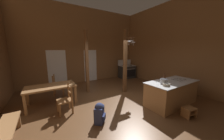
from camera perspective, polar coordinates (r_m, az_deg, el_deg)
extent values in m
cube|color=brown|center=(4.67, 2.13, -16.85)|extent=(8.14, 8.11, 0.10)
cube|color=brown|center=(7.55, -13.96, 11.72)|extent=(8.14, 0.14, 4.62)
cube|color=brown|center=(6.98, 29.31, 10.88)|extent=(0.14, 8.11, 4.62)
cube|color=white|center=(7.21, -25.91, 0.82)|extent=(1.00, 0.01, 2.05)
cube|color=white|center=(7.67, -10.77, 2.17)|extent=(0.84, 0.01, 2.05)
cube|color=#9E7044|center=(4.97, 27.72, -10.19)|extent=(2.11, 0.92, 0.88)
cube|color=#B7BABF|center=(4.84, 28.17, -5.17)|extent=(2.17, 0.98, 0.02)
cube|color=black|center=(5.25, 30.76, -4.18)|extent=(0.52, 0.40, 0.00)
cube|color=black|center=(5.32, 23.29, -13.03)|extent=(2.00, 0.06, 0.10)
cube|color=#2F2F2F|center=(8.52, 7.52, -0.86)|extent=(1.16, 0.85, 0.90)
cube|color=black|center=(8.21, 9.02, -1.53)|extent=(0.93, 0.08, 0.52)
cylinder|color=#B7BABF|center=(8.14, 9.18, 0.37)|extent=(0.82, 0.09, 0.02)
cube|color=#B7BABF|center=(8.44, 7.59, 2.24)|extent=(1.20, 0.89, 0.03)
cube|color=#B7BABF|center=(8.71, 6.29, 3.87)|extent=(1.14, 0.13, 0.40)
cylinder|color=black|center=(8.46, 9.56, 2.34)|extent=(0.22, 0.22, 0.01)
cylinder|color=black|center=(8.17, 6.76, 2.14)|extent=(0.22, 0.22, 0.01)
cylinder|color=black|center=(8.70, 8.38, 2.59)|extent=(0.22, 0.22, 0.01)
cylinder|color=black|center=(8.43, 5.62, 2.40)|extent=(0.22, 0.22, 0.01)
cylinder|color=black|center=(8.33, 11.01, 1.37)|extent=(0.05, 0.03, 0.04)
cylinder|color=black|center=(8.19, 9.79, 1.27)|extent=(0.05, 0.03, 0.04)
cylinder|color=black|center=(8.07, 8.53, 1.16)|extent=(0.05, 0.03, 0.04)
cylinder|color=black|center=(7.94, 7.24, 1.05)|extent=(0.05, 0.03, 0.04)
cube|color=brown|center=(5.45, 6.64, 3.94)|extent=(0.15, 0.15, 2.97)
cube|color=brown|center=(5.58, 8.93, 16.11)|extent=(0.61, 0.11, 0.06)
cylinder|color=#B7BABF|center=(5.55, 8.53, 15.20)|extent=(0.01, 0.01, 0.19)
cylinder|color=#B7BABF|center=(5.54, 8.50, 14.04)|extent=(0.21, 0.21, 0.04)
cylinder|color=#B7BABF|center=(5.53, 8.48, 13.22)|extent=(0.02, 0.02, 0.14)
cylinder|color=#B7BABF|center=(5.63, 9.70, 15.31)|extent=(0.01, 0.01, 0.14)
cylinder|color=#B7BABF|center=(5.63, 9.67, 14.39)|extent=(0.21, 0.21, 0.04)
cylinder|color=#B7BABF|center=(5.62, 9.65, 13.58)|extent=(0.02, 0.02, 0.14)
cylinder|color=#B7BABF|center=(5.72, 10.81, 14.82)|extent=(0.01, 0.01, 0.22)
cylinder|color=#B7BABF|center=(5.71, 10.77, 13.54)|extent=(0.18, 0.18, 0.04)
cylinder|color=#B7BABF|center=(5.71, 10.74, 12.73)|extent=(0.02, 0.02, 0.14)
cube|color=brown|center=(5.57, -12.58, 3.90)|extent=(0.14, 0.14, 2.97)
cube|color=olive|center=(4.42, 34.47, -15.64)|extent=(0.41, 0.34, 0.04)
cube|color=olive|center=(4.36, 33.00, -18.02)|extent=(0.09, 0.28, 0.26)
cube|color=olive|center=(4.60, 35.46, -16.77)|extent=(0.09, 0.28, 0.26)
cube|color=olive|center=(4.48, 34.27, -17.34)|extent=(0.37, 0.33, 0.03)
cube|color=#9E7044|center=(4.88, -28.44, -7.31)|extent=(1.71, 0.92, 0.06)
cube|color=#9E7044|center=(5.39, -36.93, -10.71)|extent=(0.08, 0.08, 0.68)
cube|color=#9E7044|center=(5.45, -20.01, -8.99)|extent=(0.08, 0.08, 0.68)
cube|color=#9E7044|center=(4.66, -37.67, -13.89)|extent=(0.08, 0.08, 0.68)
cube|color=#9E7044|center=(4.73, -17.94, -11.81)|extent=(0.08, 0.08, 0.68)
cube|color=olive|center=(5.82, -25.33, -7.20)|extent=(0.52, 0.52, 0.04)
cube|color=olive|center=(6.05, -23.17, -8.64)|extent=(0.06, 0.06, 0.41)
cube|color=olive|center=(5.69, -23.42, -9.84)|extent=(0.06, 0.06, 0.41)
cube|color=olive|center=(6.02, -26.98, -6.35)|extent=(0.06, 0.06, 0.95)
cube|color=olive|center=(5.66, -27.48, -7.40)|extent=(0.06, 0.06, 0.95)
cube|color=olive|center=(5.75, -27.52, -3.37)|extent=(0.12, 0.38, 0.07)
cube|color=olive|center=(5.79, -27.36, -5.20)|extent=(0.12, 0.38, 0.07)
cube|color=olive|center=(4.14, -22.83, -14.05)|extent=(0.47, 0.47, 0.04)
cube|color=olive|center=(4.04, -24.74, -18.38)|extent=(0.05, 0.05, 0.41)
cube|color=olive|center=(4.38, -25.71, -16.17)|extent=(0.05, 0.05, 0.41)
cube|color=olive|center=(3.99, -19.52, -14.06)|extent=(0.05, 0.05, 0.95)
cube|color=olive|center=(4.33, -20.93, -12.18)|extent=(0.05, 0.05, 0.95)
cube|color=olive|center=(4.03, -20.58, -8.30)|extent=(0.06, 0.38, 0.07)
cube|color=olive|center=(4.10, -20.41, -10.83)|extent=(0.06, 0.38, 0.07)
cube|color=#9E7044|center=(3.63, -43.06, -19.87)|extent=(0.37, 1.20, 0.04)
cube|color=#9E7044|center=(4.20, -41.27, -19.05)|extent=(0.31, 0.06, 0.40)
cube|color=#9E7044|center=(3.78, -42.46, -23.88)|extent=(0.07, 0.99, 0.06)
cube|color=navy|center=(3.50, -6.31, -21.51)|extent=(0.37, 0.39, 0.48)
cube|color=navy|center=(3.51, -4.06, -22.74)|extent=(0.19, 0.21, 0.17)
cylinder|color=black|center=(3.61, -7.94, -20.49)|extent=(0.06, 0.06, 0.38)
cylinder|color=black|center=(3.45, -8.91, -22.06)|extent=(0.06, 0.06, 0.38)
sphere|color=navy|center=(3.39, -6.39, -18.34)|extent=(0.38, 0.38, 0.27)
cylinder|color=#B7BABF|center=(4.40, 24.65, -5.18)|extent=(0.25, 0.25, 0.16)
cylinder|color=black|center=(4.38, 24.72, -4.14)|extent=(0.26, 0.26, 0.01)
cylinder|color=#B7BABF|center=(4.28, 23.64, -4.98)|extent=(0.05, 0.02, 0.02)
cylinder|color=#B7BABF|center=(4.50, 25.67, -4.40)|extent=(0.05, 0.02, 0.02)
cylinder|color=#B2A893|center=(4.16, 25.76, -6.67)|extent=(0.23, 0.23, 0.08)
cylinder|color=black|center=(4.15, 25.80, -6.13)|extent=(0.19, 0.19, 0.00)
cylinder|color=#56331E|center=(4.73, 24.86, -3.69)|extent=(0.07, 0.07, 0.23)
cylinder|color=#56331E|center=(4.70, 25.01, -1.85)|extent=(0.03, 0.03, 0.08)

